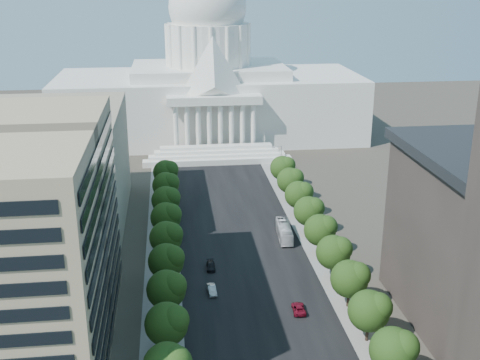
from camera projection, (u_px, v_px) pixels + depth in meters
name	position (u px, v px, depth m)	size (l,w,h in m)	color
road_asphalt	(235.00, 227.00, 158.18)	(30.00, 260.00, 0.01)	black
sidewalk_left	(163.00, 231.00, 156.06)	(8.00, 260.00, 0.02)	gray
sidewalk_right	(306.00, 224.00, 160.31)	(8.00, 260.00, 0.02)	gray
capitol	(209.00, 87.00, 240.75)	(120.00, 56.00, 73.00)	white
office_block_left_far	(49.00, 168.00, 157.31)	(38.00, 52.00, 30.00)	gray
tree_l_c	(168.00, 323.00, 103.23)	(7.79, 7.60, 9.97)	#33261C
tree_l_d	(168.00, 289.00, 114.49)	(7.79, 7.60, 9.97)	#33261C
tree_l_e	(168.00, 260.00, 125.76)	(7.79, 7.60, 9.97)	#33261C
tree_l_f	(167.00, 237.00, 137.02)	(7.79, 7.60, 9.97)	#33261C
tree_l_g	(167.00, 217.00, 148.29)	(7.79, 7.60, 9.97)	#33261C
tree_l_h	(167.00, 200.00, 159.55)	(7.79, 7.60, 9.97)	#33261C
tree_l_i	(167.00, 185.00, 170.82)	(7.79, 7.60, 9.97)	#33261C
tree_l_j	(167.00, 172.00, 182.08)	(7.79, 7.60, 9.97)	#33261C
tree_r_b	(395.00, 349.00, 95.99)	(7.79, 7.60, 9.97)	#33261C
tree_r_c	(371.00, 310.00, 107.26)	(7.79, 7.60, 9.97)	#33261C
tree_r_d	(351.00, 278.00, 118.53)	(7.79, 7.60, 9.97)	#33261C
tree_r_e	(335.00, 251.00, 129.79)	(7.79, 7.60, 9.97)	#33261C
tree_r_f	(322.00, 229.00, 141.06)	(7.79, 7.60, 9.97)	#33261C
tree_r_g	(310.00, 210.00, 152.32)	(7.79, 7.60, 9.97)	#33261C
tree_r_h	(300.00, 194.00, 163.59)	(7.79, 7.60, 9.97)	#33261C
tree_r_i	(291.00, 180.00, 174.85)	(7.79, 7.60, 9.97)	#33261C
tree_r_j	(283.00, 167.00, 186.12)	(7.79, 7.60, 9.97)	#33261C
streetlight_b	(381.00, 315.00, 106.88)	(2.61, 0.44, 9.00)	gray
streetlight_c	(342.00, 253.00, 130.35)	(2.61, 0.44, 9.00)	gray
streetlight_d	(315.00, 211.00, 153.82)	(2.61, 0.44, 9.00)	gray
streetlight_e	(295.00, 179.00, 177.29)	(2.61, 0.44, 9.00)	gray
streetlight_f	(280.00, 155.00, 200.76)	(2.61, 0.44, 9.00)	gray
car_silver	(212.00, 290.00, 125.50)	(1.63, 4.67, 1.54)	#9FA3A7
car_red	(299.00, 308.00, 118.53)	(2.40, 5.21, 1.45)	maroon
car_dark_b	(211.00, 266.00, 135.77)	(1.92, 4.72, 1.37)	black
city_bus	(284.00, 231.00, 151.48)	(3.03, 12.94, 3.60)	silver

